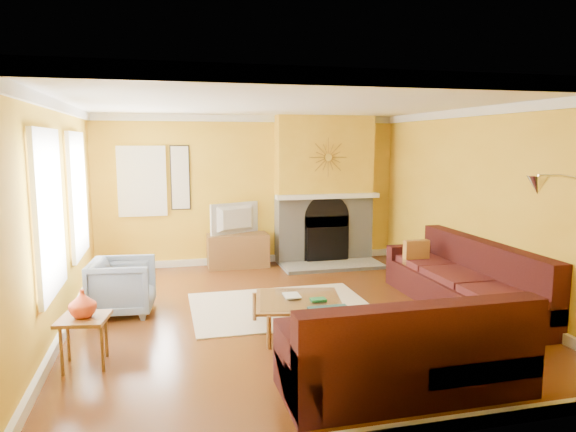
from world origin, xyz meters
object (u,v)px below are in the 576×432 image
object	(u,v)px
coffee_table	(298,315)
side_table	(85,342)
sectional_sofa	(393,292)
media_console	(238,250)
armchair	(123,286)

from	to	relation	value
coffee_table	side_table	world-z (taller)	side_table
sectional_sofa	media_console	xyz separation A→B (m)	(-1.35, 3.52, -0.15)
sectional_sofa	side_table	distance (m)	3.45
sectional_sofa	armchair	size ratio (longest dim) A/B	4.76
armchair	side_table	bearing A→B (deg)	176.42
side_table	sectional_sofa	bearing A→B (deg)	3.99
coffee_table	armchair	distance (m)	2.36
coffee_table	media_console	bearing A→B (deg)	93.98
coffee_table	side_table	distance (m)	2.35
armchair	coffee_table	bearing A→B (deg)	-113.69
coffee_table	armchair	world-z (taller)	armchair
media_console	armchair	distance (m)	2.84
side_table	media_console	bearing A→B (deg)	61.03
media_console	armchair	xyz separation A→B (m)	(-1.83, -2.18, 0.07)
media_console	side_table	bearing A→B (deg)	-118.97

